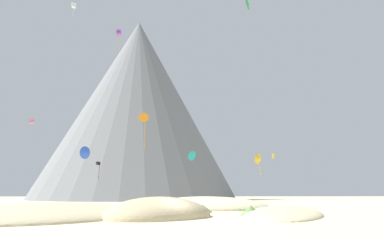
{
  "coord_description": "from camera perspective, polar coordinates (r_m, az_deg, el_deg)",
  "views": [
    {
      "loc": [
        -0.43,
        -34.5,
        2.37
      ],
      "look_at": [
        2.56,
        31.27,
        14.92
      ],
      "focal_mm": 35.64,
      "sensor_mm": 36.0,
      "label": 1
    }
  ],
  "objects": [
    {
      "name": "kite_orange_mid",
      "position": [
        63.68,
        -7.22,
        0.18
      ],
      "size": [
        1.68,
        0.57,
        6.04
      ],
      "rotation": [
        0.0,
        0.0,
        3.13
      ],
      "color": "orange"
    },
    {
      "name": "kite_white_high",
      "position": [
        86.5,
        -17.27,
        16.02
      ],
      "size": [
        0.9,
        0.85,
        2.81
      ],
      "rotation": [
        0.0,
        0.0,
        4.6
      ],
      "color": "white"
    },
    {
      "name": "dune_midground",
      "position": [
        58.77,
        2.09,
        -13.1
      ],
      "size": [
        24.66,
        23.37,
        3.58
      ],
      "primitive_type": "ellipsoid",
      "rotation": [
        0.0,
        0.0,
        2.73
      ],
      "color": "beige",
      "rests_on": "ground_plane"
    },
    {
      "name": "dune_back_low",
      "position": [
        44.93,
        13.53,
        -13.52
      ],
      "size": [
        15.58,
        27.01,
        1.62
      ],
      "primitive_type": "ellipsoid",
      "rotation": [
        0.0,
        0.0,
        1.27
      ],
      "color": "beige",
      "rests_on": "ground_plane"
    },
    {
      "name": "rock_massif",
      "position": [
        138.55,
        -8.19,
        1.22
      ],
      "size": [
        83.72,
        83.72,
        65.72
      ],
      "color": "slate",
      "rests_on": "ground_plane"
    },
    {
      "name": "kite_green_high",
      "position": [
        76.38,
        8.39,
        16.84
      ],
      "size": [
        1.49,
        2.26,
        2.34
      ],
      "rotation": [
        0.0,
        0.0,
        1.08
      ],
      "color": "green"
    },
    {
      "name": "kite_teal_low",
      "position": [
        94.56,
        -0.05,
        -5.37
      ],
      "size": [
        2.48,
        2.38,
        2.42
      ],
      "rotation": [
        0.0,
        0.0,
        3.88
      ],
      "color": "teal"
    },
    {
      "name": "bush_mid_center",
      "position": [
        53.18,
        -16.51,
        -12.69
      ],
      "size": [
        3.02,
        3.02,
        0.41
      ],
      "primitive_type": "cone",
      "rotation": [
        0.0,
        0.0,
        2.68
      ],
      "color": "#386633",
      "rests_on": "ground_plane"
    },
    {
      "name": "bush_ridge_crest",
      "position": [
        51.8,
        6.76,
        -12.96
      ],
      "size": [
        3.2,
        3.2,
        0.7
      ],
      "primitive_type": "cone",
      "rotation": [
        0.0,
        0.0,
        3.5
      ],
      "color": "#668C4C",
      "rests_on": "ground_plane"
    },
    {
      "name": "kite_violet_high",
      "position": [
        99.01,
        -10.91,
        12.73
      ],
      "size": [
        1.03,
        1.08,
        5.24
      ],
      "rotation": [
        0.0,
        0.0,
        3.12
      ],
      "color": "purple"
    },
    {
      "name": "bush_far_right",
      "position": [
        41.6,
        8.79,
        -13.22
      ],
      "size": [
        3.36,
        3.36,
        1.04
      ],
      "primitive_type": "cone",
      "rotation": [
        0.0,
        0.0,
        0.78
      ],
      "color": "#668C4C",
      "rests_on": "ground_plane"
    },
    {
      "name": "bush_near_right",
      "position": [
        56.99,
        -22.79,
        -12.07
      ],
      "size": [
        2.27,
        2.27,
        0.56
      ],
      "primitive_type": "cone",
      "rotation": [
        0.0,
        0.0,
        0.62
      ],
      "color": "#668C4C",
      "rests_on": "ground_plane"
    },
    {
      "name": "kite_yellow_low",
      "position": [
        65.09,
        12.09,
        -5.32
      ],
      "size": [
        0.62,
        0.7,
        0.81
      ],
      "rotation": [
        0.0,
        0.0,
        3.26
      ],
      "color": "yellow"
    },
    {
      "name": "kite_blue_low",
      "position": [
        71.62,
        -15.67,
        -4.72
      ],
      "size": [
        1.74,
        2.01,
        2.3
      ],
      "rotation": [
        0.0,
        0.0,
        0.89
      ],
      "color": "blue"
    },
    {
      "name": "dune_foreground_right",
      "position": [
        37.65,
        -4.97,
        -14.36
      ],
      "size": [
        14.55,
        15.63,
        3.97
      ],
      "primitive_type": "ellipsoid",
      "rotation": [
        0.0,
        0.0,
        0.97
      ],
      "color": "#C6B284",
      "rests_on": "ground_plane"
    },
    {
      "name": "bush_far_left",
      "position": [
        47.52,
        1.52,
        -13.07
      ],
      "size": [
        3.43,
        3.43,
        0.95
      ],
      "primitive_type": "cone",
      "rotation": [
        0.0,
        0.0,
        5.84
      ],
      "color": "#568442",
      "rests_on": "ground_plane"
    },
    {
      "name": "kite_gold_low",
      "position": [
        62.43,
        9.9,
        -5.77
      ],
      "size": [
        1.65,
        1.49,
        3.46
      ],
      "rotation": [
        0.0,
        0.0,
        0.68
      ],
      "color": "gold"
    },
    {
      "name": "kite_black_low",
      "position": [
        94.35,
        -13.86,
        -6.38
      ],
      "size": [
        1.11,
        1.11,
        4.13
      ],
      "rotation": [
        0.0,
        0.0,
        2.38
      ],
      "color": "black"
    },
    {
      "name": "ground_plane",
      "position": [
        34.58,
        -1.95,
        -14.71
      ],
      "size": [
        400.0,
        400.0,
        0.0
      ],
      "primitive_type": "plane",
      "color": "beige"
    },
    {
      "name": "bush_near_left",
      "position": [
        49.67,
        -17.38,
        -12.75
      ],
      "size": [
        1.61,
        1.61,
        0.51
      ],
      "primitive_type": "cone",
      "rotation": [
        0.0,
        0.0,
        5.91
      ],
      "color": "#668C4C",
      "rests_on": "ground_plane"
    },
    {
      "name": "dune_foreground_left",
      "position": [
        42.55,
        -22.06,
        -13.22
      ],
      "size": [
        23.28,
        28.22,
        2.7
      ],
      "primitive_type": "ellipsoid",
      "rotation": [
        0.0,
        0.0,
        1.42
      ],
      "color": "#CCBA8E",
      "rests_on": "ground_plane"
    },
    {
      "name": "kite_rainbow_mid",
      "position": [
        75.46,
        -22.85,
        -0.18
      ],
      "size": [
        0.83,
        0.82,
        0.7
      ],
      "rotation": [
        0.0,
        0.0,
        4.87
      ],
      "color": "#E5668C"
    }
  ]
}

